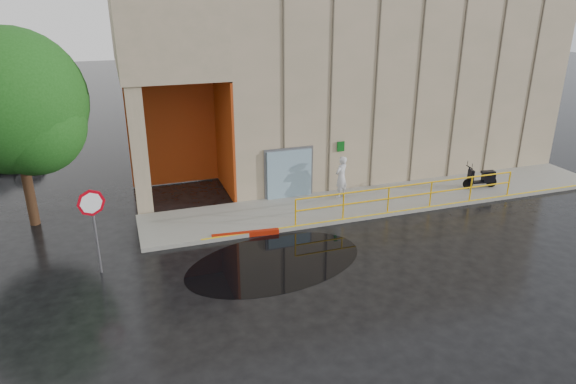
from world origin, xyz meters
name	(u,v)px	position (x,y,z in m)	size (l,w,h in m)	color
ground	(344,267)	(0.00, 0.00, 0.00)	(120.00, 120.00, 0.00)	black
sidewalk	(386,199)	(4.00, 4.50, 0.07)	(20.00, 3.00, 0.15)	gray
building	(348,76)	(5.10, 10.98, 4.21)	(20.00, 10.17, 8.00)	gray
guardrail	(410,196)	(4.25, 3.15, 0.68)	(9.56, 0.06, 1.03)	yellow
person	(341,177)	(2.22, 5.18, 1.03)	(0.64, 0.42, 1.76)	#BBBBC0
scooter	(482,173)	(8.43, 4.21, 0.84)	(1.59, 0.72, 1.20)	black
stop_sign	(93,214)	(-7.26, 2.09, 1.99)	(0.80, 0.28, 2.74)	slate
red_curb	(246,234)	(-2.40, 3.10, 0.09)	(2.40, 0.18, 0.18)	#9F1906
puddle	(275,262)	(-1.97, 0.99, 0.00)	(5.99, 3.69, 0.01)	black
tree_near	(17,107)	(-9.45, 6.58, 4.42)	(5.04, 5.04, 7.14)	black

